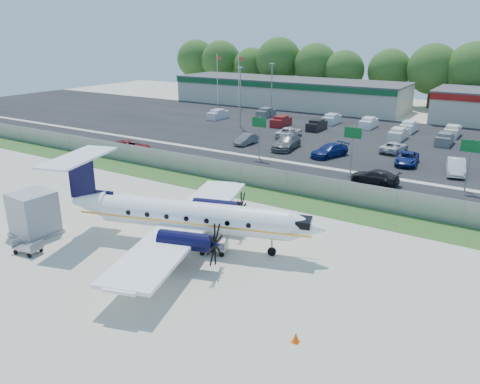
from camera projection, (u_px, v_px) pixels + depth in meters
The scene contains 31 objects.
ground at pixel (194, 248), 32.07m from camera, with size 170.00×170.00×0.00m, color beige.
grass_verge at pixel (276, 198), 41.68m from camera, with size 170.00×4.00×0.02m, color #2D561E.
access_road at pixel (308, 178), 47.29m from camera, with size 170.00×8.00×0.02m, color black.
parking_lot at pixel (371, 140), 64.11m from camera, with size 170.00×32.00×0.02m, color black.
perimeter_fence at pixel (286, 181), 42.96m from camera, with size 120.00×0.06×1.99m.
building_west at pixel (287, 92), 92.93m from camera, with size 46.40×12.40×5.24m.
sign_left at pixel (259, 128), 53.26m from camera, with size 1.80×0.26×5.00m.
sign_mid at pixel (353, 139), 47.74m from camera, with size 1.80×0.26×5.00m.
sign_right at pixel (470, 154), 42.22m from camera, with size 1.80×0.26×5.00m.
flagpole_west at pixel (218, 76), 92.34m from camera, with size 1.06×0.12×10.00m.
flagpole_east at pixel (239, 78), 89.83m from camera, with size 1.06×0.12×10.00m.
light_pole_nw at pixel (240, 93), 70.86m from camera, with size 0.90×0.35×9.09m.
light_pole_sw at pixel (272, 87), 78.87m from camera, with size 0.90×0.35×9.09m.
tree_line at pixel (424, 107), 91.36m from camera, with size 112.00×6.00×14.00m, color #2A5218, non-canonical shape.
aircraft at pixel (188, 215), 31.69m from camera, with size 18.98×18.53×5.80m.
pushback_tug at pixel (121, 203), 38.73m from camera, with size 2.54×1.93×1.31m.
baggage_cart_near at pixel (28, 247), 31.16m from camera, with size 1.91×1.31×0.94m.
baggage_cart_far at pixel (213, 247), 31.20m from camera, with size 2.14×1.74×0.98m.
service_container at pixel (34, 215), 33.78m from camera, with size 3.03×3.03×3.19m.
cone_nose at pixel (296, 338), 22.25m from camera, with size 0.37×0.37×0.52m.
cone_starboard_wing at pixel (176, 204), 39.40m from camera, with size 0.38×0.38×0.55m.
road_car_west at pixel (130, 153), 56.90m from camera, with size 2.58×5.59×1.55m, color maroon.
road_car_mid at pixel (374, 183), 45.71m from camera, with size 1.90×4.68×1.36m, color black.
parked_car_a at pixel (246, 144), 61.41m from camera, with size 1.42×4.09×1.35m, color #595B5E.
parked_car_b at pixel (286, 149), 59.01m from camera, with size 2.41×5.93×1.72m, color #595B5E.
parked_car_c at pixel (329, 157), 55.37m from camera, with size 2.10×5.18×1.50m, color navy.
parked_car_d at pixel (406, 164), 52.18m from camera, with size 2.25×4.88×1.36m, color navy.
parked_car_e at pixel (455, 174), 48.64m from camera, with size 1.69×4.85×1.60m, color silver.
parked_car_f at pixel (289, 138), 65.39m from camera, with size 2.48×5.37×1.49m, color silver.
parked_car_g at pixel (394, 152), 57.47m from camera, with size 2.18×4.73×1.32m, color silver.
far_parking_rows at pixel (382, 133), 68.12m from camera, with size 56.00×10.00×1.60m, color gray, non-canonical shape.
Camera 1 is at (18.14, -22.95, 14.05)m, focal length 35.00 mm.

